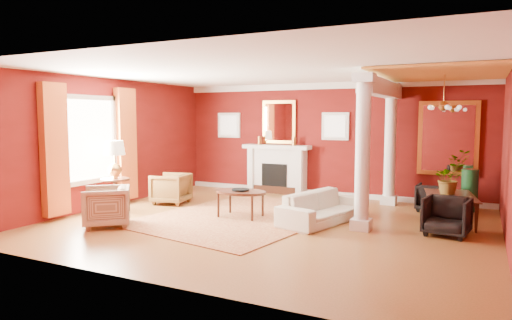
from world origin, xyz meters
The scene contains 27 objects.
ground centered at (0.00, 0.00, 0.00)m, with size 8.00×8.00×0.00m, color brown.
room_shell centered at (0.00, 0.00, 2.02)m, with size 8.04×7.04×2.92m.
fireplace centered at (-1.30, 3.32, 0.65)m, with size 1.85×0.42×1.29m.
overmantel_mirror centered at (-1.30, 3.45, 1.90)m, with size 0.95×0.07×1.15m.
flank_window_left centered at (-2.85, 3.46, 1.80)m, with size 0.70×0.07×0.70m.
flank_window_right centered at (0.25, 3.46, 1.80)m, with size 0.70×0.07×0.70m.
left_window centered at (-3.89, -0.60, 1.42)m, with size 0.21×2.55×2.60m.
column_front centered at (1.70, 0.30, 1.43)m, with size 0.36×0.36×2.80m.
column_back centered at (1.70, 3.00, 1.43)m, with size 0.36×0.36×2.80m.
header_beam centered at (1.70, 1.90, 2.62)m, with size 0.30×3.20×0.32m, color silver.
amber_ceiling centered at (2.85, 1.75, 2.87)m, with size 2.30×3.40×0.04m, color gold.
dining_mirror centered at (2.90, 3.45, 1.55)m, with size 1.30×0.07×1.70m.
chandelier centered at (2.90, 1.80, 2.25)m, with size 0.60×0.62×0.75m.
crown_trim centered at (0.00, 3.46, 2.82)m, with size 8.00×0.08×0.16m, color silver.
base_trim centered at (0.00, 3.46, 0.06)m, with size 8.00×0.08×0.12m, color silver.
rug centered at (-0.73, 0.31, 0.01)m, with size 3.19×4.25×0.02m, color maroon.
sofa centered at (0.89, 0.55, 0.39)m, with size 2.01×0.59×0.78m, color beige.
armchair_leopard centered at (-2.92, 0.81, 0.40)m, with size 0.77×0.72×0.79m, color black.
armchair_stripe centered at (-2.62, -1.54, 0.41)m, with size 0.80×0.75×0.83m, color tan.
coffee_table centered at (-0.74, 0.23, 0.50)m, with size 1.09×1.09×0.55m.
coffee_book centered at (-0.81, 0.18, 0.65)m, with size 0.15×0.02×0.20m, color black.
side_table centered at (-3.46, -0.42, 1.03)m, with size 0.61×0.61×1.53m.
dining_table centered at (3.13, 1.63, 0.43)m, with size 1.54×0.54×0.86m, color black.
dining_chair_near centered at (3.11, 0.56, 0.37)m, with size 0.71×0.67×0.74m, color black.
dining_chair_far centered at (2.69, 2.62, 0.33)m, with size 0.63×0.59×0.65m, color black.
green_urn centered at (3.40, 3.00, 0.36)m, with size 0.39×0.39×0.92m.
potted_plant centered at (3.06, 1.68, 1.10)m, with size 0.56×0.62×0.48m, color #26591E.
Camera 1 is at (3.59, -7.80, 2.04)m, focal length 32.00 mm.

